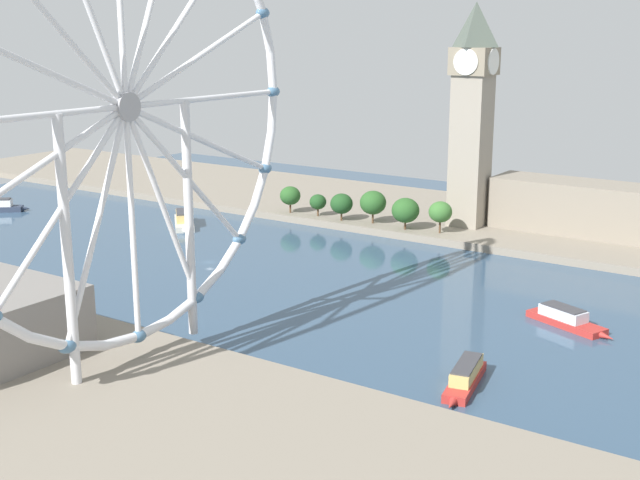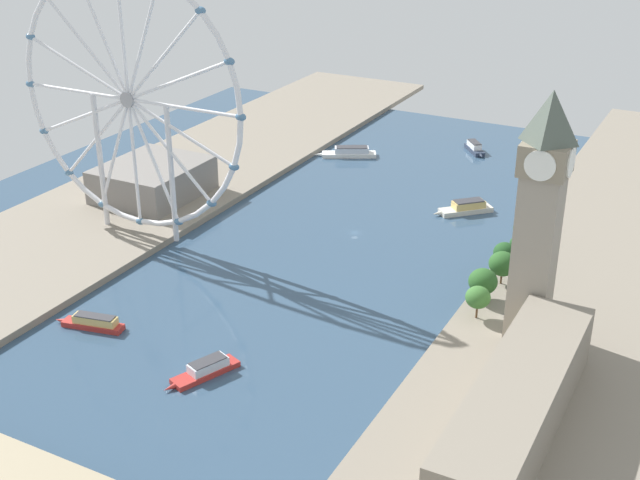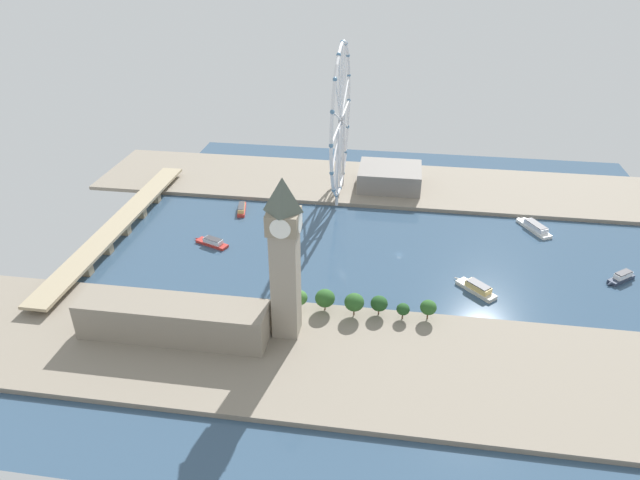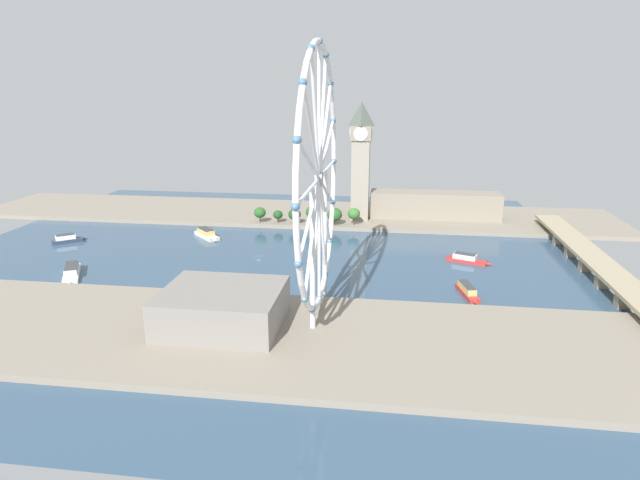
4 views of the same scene
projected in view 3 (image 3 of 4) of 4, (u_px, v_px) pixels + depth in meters
name	position (u px, v px, depth m)	size (l,w,h in m)	color
ground_plane	(399.00, 254.00, 380.32)	(396.30, 396.30, 0.00)	#334C66
riverbank_left	(393.00, 366.00, 281.93)	(90.00, 520.00, 3.00)	gray
riverbank_right	(403.00, 185.00, 477.25)	(90.00, 520.00, 3.00)	gray
clock_tower	(285.00, 257.00, 281.16)	(16.66, 16.66, 89.38)	gray
parliament_block	(173.00, 320.00, 295.61)	(22.00, 100.60, 20.44)	gray
tree_row_embankment	(356.00, 302.00, 313.50)	(13.70, 80.80, 13.73)	#513823
ferris_wheel	(341.00, 121.00, 427.82)	(118.05, 3.20, 120.08)	silver
riverside_hall	(390.00, 177.00, 468.59)	(43.67, 51.12, 16.61)	gray
river_bridge	(119.00, 225.00, 403.20)	(208.30, 17.07, 8.71)	tan
tour_boat_0	(242.00, 208.00, 436.92)	(27.84, 10.30, 5.39)	#B22D28
tour_boat_1	(212.00, 242.00, 390.60)	(15.25, 27.88, 5.33)	#B22D28
tour_boat_2	(476.00, 288.00, 340.49)	(25.47, 25.17, 6.32)	beige
tour_boat_3	(621.00, 277.00, 350.87)	(17.52, 20.54, 6.08)	#2D384C
tour_boat_4	(534.00, 227.00, 409.54)	(34.48, 21.78, 5.94)	white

